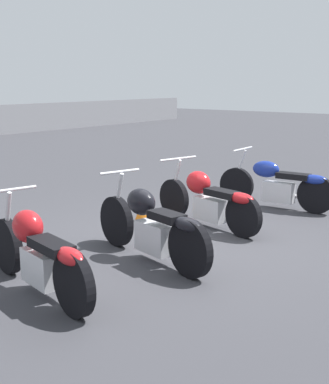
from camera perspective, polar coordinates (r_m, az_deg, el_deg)
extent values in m
plane|color=#38383D|center=(7.51, 2.32, -5.22)|extent=(60.00, 60.00, 0.00)
cylinder|color=black|center=(6.45, -16.41, -5.55)|extent=(0.25, 0.65, 0.65)
cylinder|color=black|center=(5.15, -9.68, -9.66)|extent=(0.25, 0.65, 0.65)
cube|color=silver|center=(5.73, -13.08, -7.90)|extent=(0.32, 0.58, 0.36)
ellipsoid|color=red|center=(5.84, -14.39, -3.57)|extent=(0.39, 0.48, 0.35)
cube|color=black|center=(5.42, -12.02, -5.64)|extent=(0.37, 0.64, 0.10)
ellipsoid|color=red|center=(5.10, -10.06, -6.79)|extent=(0.30, 0.47, 0.16)
cylinder|color=silver|center=(6.20, -16.41, 0.18)|extent=(0.67, 0.20, 0.04)
cylinder|color=silver|center=(6.32, -16.41, -2.74)|extent=(0.11, 0.26, 0.66)
cylinder|color=silver|center=(5.68, -11.27, -8.71)|extent=(0.24, 0.71, 0.07)
cylinder|color=black|center=(7.23, -5.14, -3.12)|extent=(0.27, 0.68, 0.68)
cylinder|color=black|center=(6.05, 2.73, -6.07)|extent=(0.27, 0.68, 0.68)
cube|color=silver|center=(6.57, -1.17, -4.91)|extent=(0.34, 0.58, 0.37)
ellipsoid|color=black|center=(6.68, -2.51, -1.05)|extent=(0.39, 0.52, 0.33)
cube|color=black|center=(6.29, 0.23, -2.63)|extent=(0.36, 0.53, 0.10)
ellipsoid|color=black|center=(6.01, 2.45, -3.49)|extent=(0.31, 0.48, 0.16)
cylinder|color=silver|center=(7.00, -4.80, 2.17)|extent=(0.59, 0.19, 0.04)
cylinder|color=silver|center=(7.11, -4.98, -0.52)|extent=(0.12, 0.26, 0.67)
cylinder|color=silver|center=(6.55, 0.48, -5.60)|extent=(0.25, 0.71, 0.07)
cylinder|color=black|center=(8.73, 1.01, -0.66)|extent=(0.24, 0.63, 0.63)
cylinder|color=black|center=(7.66, 8.42, -2.56)|extent=(0.24, 0.63, 0.63)
cube|color=silver|center=(8.13, 4.84, -1.86)|extent=(0.32, 0.58, 0.34)
ellipsoid|color=red|center=(8.24, 3.63, 1.03)|extent=(0.40, 0.51, 0.35)
cube|color=black|center=(7.89, 6.19, -0.14)|extent=(0.37, 0.60, 0.10)
ellipsoid|color=red|center=(7.63, 8.20, -0.67)|extent=(0.30, 0.47, 0.16)
cylinder|color=silver|center=(8.54, 1.46, 3.58)|extent=(0.73, 0.21, 0.04)
cylinder|color=silver|center=(8.63, 1.24, 1.43)|extent=(0.11, 0.26, 0.65)
cylinder|color=silver|center=(8.12, 6.19, -2.36)|extent=(0.24, 0.72, 0.07)
cylinder|color=black|center=(9.86, 7.69, 0.72)|extent=(0.13, 0.65, 0.64)
cylinder|color=black|center=(9.30, 15.89, -0.30)|extent=(0.13, 0.65, 0.64)
cube|color=silver|center=(9.53, 12.07, -0.01)|extent=(0.22, 0.54, 0.35)
ellipsoid|color=navy|center=(9.56, 10.77, 2.41)|extent=(0.27, 0.50, 0.29)
cube|color=black|center=(9.38, 13.58, 1.66)|extent=(0.26, 0.57, 0.10)
ellipsoid|color=navy|center=(9.26, 15.69, 1.30)|extent=(0.22, 0.45, 0.16)
cylinder|color=silver|center=(9.71, 8.33, 4.55)|extent=(0.73, 0.07, 0.04)
cylinder|color=silver|center=(9.78, 8.01, 2.62)|extent=(0.06, 0.26, 0.65)
cylinder|color=silver|center=(9.60, 13.15, -0.37)|extent=(0.10, 0.57, 0.07)
cone|color=orange|center=(8.51, -2.16, -1.73)|extent=(0.32, 0.32, 0.41)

